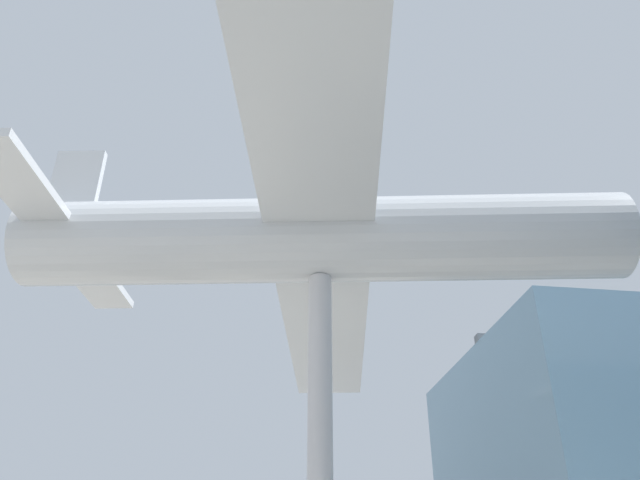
{
  "coord_description": "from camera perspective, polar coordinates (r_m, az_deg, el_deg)",
  "views": [
    {
      "loc": [
        11.29,
        -1.46,
        1.79
      ],
      "look_at": [
        0.0,
        0.0,
        8.33
      ],
      "focal_mm": 35.0,
      "sensor_mm": 36.0,
      "label": 1
    }
  ],
  "objects": [
    {
      "name": "support_pylon_central",
      "position": [
        11.54,
        0.0,
        -20.28
      ],
      "size": [
        0.46,
        0.46,
        7.44
      ],
      "color": "#B7B7BC",
      "rests_on": "ground_plane"
    },
    {
      "name": "suspended_airplane",
      "position": [
        13.13,
        1.07,
        0.07
      ],
      "size": [
        22.03,
        14.44,
        3.33
      ],
      "rotation": [
        0.0,
        0.0,
        -0.16
      ],
      "color": "#B2B7BC",
      "rests_on": "support_pylon_central"
    }
  ]
}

